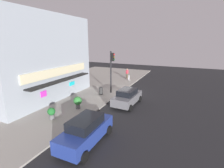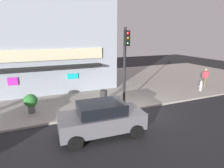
# 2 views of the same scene
# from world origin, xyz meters

# --- Properties ---
(ground_plane) EXTENTS (52.82, 52.82, 0.00)m
(ground_plane) POSITION_xyz_m (0.00, 0.00, 0.00)
(ground_plane) COLOR #232326
(sidewalk) EXTENTS (35.21, 13.95, 0.13)m
(sidewalk) POSITION_xyz_m (0.00, 6.98, 0.06)
(sidewalk) COLOR #A39E93
(sidewalk) RESTS_ON ground_plane
(corner_building) EXTENTS (11.75, 8.04, 8.86)m
(corner_building) POSITION_xyz_m (-5.10, 8.48, 4.55)
(corner_building) COLOR #9EA8B2
(corner_building) RESTS_ON sidewalk
(traffic_light) EXTENTS (0.32, 0.58, 5.03)m
(traffic_light) POSITION_xyz_m (-0.37, 1.02, 3.35)
(traffic_light) COLOR black
(traffic_light) RESTS_ON sidewalk
(fire_hydrant) EXTENTS (0.47, 0.23, 0.88)m
(fire_hydrant) POSITION_xyz_m (6.90, 1.30, 0.55)
(fire_hydrant) COLOR #B2B2B7
(fire_hydrant) RESTS_ON sidewalk
(trash_can) EXTENTS (0.48, 0.48, 0.86)m
(trash_can) POSITION_xyz_m (-1.58, 1.88, 0.56)
(trash_can) COLOR #2D2D2D
(trash_can) RESTS_ON sidewalk
(pedestrian) EXTENTS (0.48, 0.48, 1.68)m
(pedestrian) POSITION_xyz_m (8.14, 2.05, 1.04)
(pedestrian) COLOR brown
(pedestrian) RESTS_ON sidewalk
(potted_plant_by_window) EXTENTS (0.78, 0.78, 1.17)m
(potted_plant_by_window) POSITION_xyz_m (-6.23, 1.83, 0.83)
(potted_plant_by_window) COLOR #59595B
(potted_plant_by_window) RESTS_ON sidewalk
(parked_car_grey) EXTENTS (4.12, 2.16, 1.63)m
(parked_car_grey) POSITION_xyz_m (-3.11, -1.95, 0.84)
(parked_car_grey) COLOR slate
(parked_car_grey) RESTS_ON ground_plane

